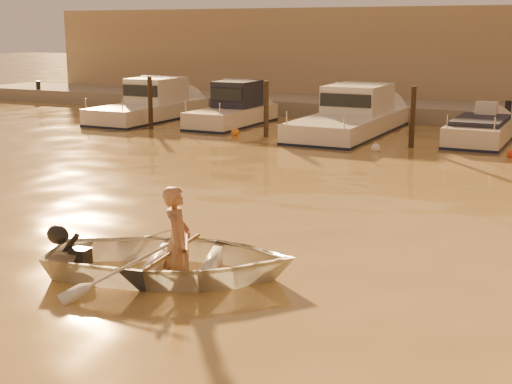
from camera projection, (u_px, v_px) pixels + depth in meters
The scene contains 19 objects.
ground_plane at pixel (204, 275), 11.33m from camera, with size 160.00×160.00×0.00m, color olive.
dinghy at pixel (171, 259), 11.19m from camera, with size 2.79×3.91×0.81m, color silver.
person at pixel (177, 241), 11.11m from camera, with size 0.64×0.42×1.76m, color #A57052.
outboard_motor at pixel (79, 256), 11.36m from camera, with size 0.90×0.40×0.70m, color black, non-canonical shape.
oar_port at pixel (187, 252), 11.13m from camera, with size 0.06×0.06×2.10m, color brown.
oar_starboard at pixel (174, 251), 11.15m from camera, with size 0.06×0.06×2.10m, color brown.
moored_boat_0 at pixel (149, 105), 30.40m from camera, with size 2.23×7.11×1.75m, color silver, non-canonical shape.
moored_boat_1 at pixel (232, 110), 28.66m from camera, with size 1.85×5.64×1.75m, color #EEDDC7, non-canonical shape.
moored_boat_2 at pixel (351, 116), 26.48m from camera, with size 2.53×8.40×1.75m, color silver, non-canonical shape.
moored_boat_3 at pixel (481, 135), 24.54m from camera, with size 1.83×5.37×0.95m, color beige, non-canonical shape.
piling_0 at pixel (150, 105), 27.72m from camera, with size 0.18×0.18×2.20m, color #2D2319.
piling_1 at pixel (266, 112), 25.56m from camera, with size 0.18×0.18×2.20m, color #2D2319.
piling_2 at pixel (412, 120), 23.27m from camera, with size 0.18×0.18×2.20m, color #2D2319.
fender_a at pixel (131, 125), 27.96m from camera, with size 0.30×0.30×0.30m, color silver.
fender_b at pixel (235, 132), 26.09m from camera, with size 0.30×0.30×0.30m, color orange.
fender_c at pixel (376, 148), 22.67m from camera, with size 0.30×0.30×0.30m, color white.
fender_d at pixel (512, 154), 21.63m from camera, with size 0.30×0.30×0.30m, color #D14118.
quay at pixel (462, 117), 30.07m from camera, with size 52.00×4.00×1.00m, color gray.
waterfront_building at pixel (487, 58), 34.37m from camera, with size 46.00×7.00×4.80m, color #9E8466.
Camera 1 is at (5.51, -9.26, 3.83)m, focal length 50.00 mm.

